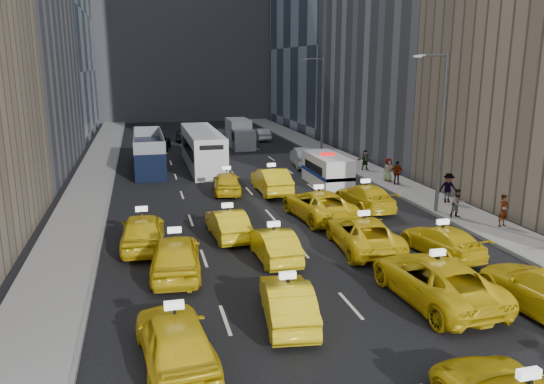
{
  "coord_description": "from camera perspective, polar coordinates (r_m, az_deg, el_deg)",
  "views": [
    {
      "loc": [
        -6.89,
        -14.15,
        8.35
      ],
      "look_at": [
        -0.56,
        11.33,
        2.0
      ],
      "focal_mm": 35.0,
      "sensor_mm": 36.0,
      "label": 1
    }
  ],
  "objects": [
    {
      "name": "ground",
      "position": [
        17.82,
        10.96,
        -14.62
      ],
      "size": [
        160.0,
        160.0,
        0.0
      ],
      "primitive_type": "plane",
      "color": "black",
      "rests_on": "ground"
    },
    {
      "name": "sidewalk_west",
      "position": [
        40.18,
        -18.8,
        0.97
      ],
      "size": [
        3.0,
        90.0,
        0.15
      ],
      "primitive_type": "cube",
      "color": "gray",
      "rests_on": "ground"
    },
    {
      "name": "sidewalk_east",
      "position": [
        43.63,
        9.82,
        2.46
      ],
      "size": [
        3.0,
        90.0,
        0.15
      ],
      "primitive_type": "cube",
      "color": "gray",
      "rests_on": "ground"
    },
    {
      "name": "curb_west",
      "position": [
        40.07,
        -16.74,
        1.11
      ],
      "size": [
        0.15,
        90.0,
        0.18
      ],
      "primitive_type": "cube",
      "color": "slate",
      "rests_on": "ground"
    },
    {
      "name": "curb_east",
      "position": [
        43.07,
        8.05,
        2.4
      ],
      "size": [
        0.15,
        90.0,
        0.18
      ],
      "primitive_type": "cube",
      "color": "slate",
      "rests_on": "ground"
    },
    {
      "name": "streetlight_near",
      "position": [
        30.89,
        17.63,
        6.58
      ],
      "size": [
        2.15,
        0.22,
        9.0
      ],
      "color": "#595B60",
      "rests_on": "ground"
    },
    {
      "name": "streetlight_far",
      "position": [
        48.99,
        5.31,
        9.52
      ],
      "size": [
        2.15,
        0.22,
        9.0
      ],
      "color": "#595B60",
      "rests_on": "ground"
    },
    {
      "name": "taxi_4",
      "position": [
        15.72,
        -10.33,
        -15.28
      ],
      "size": [
        2.38,
        4.94,
        1.63
      ],
      "primitive_type": "imported",
      "rotation": [
        0.0,
        0.0,
        3.24
      ],
      "color": "yellow",
      "rests_on": "ground"
    },
    {
      "name": "taxi_5",
      "position": [
        17.89,
        1.67,
        -11.69
      ],
      "size": [
        2.03,
        4.46,
        1.42
      ],
      "primitive_type": "imported",
      "rotation": [
        0.0,
        0.0,
        3.02
      ],
      "color": "yellow",
      "rests_on": "ground"
    },
    {
      "name": "taxi_6",
      "position": [
        20.17,
        17.19,
        -8.99
      ],
      "size": [
        2.98,
        5.97,
        1.62
      ],
      "primitive_type": "imported",
      "rotation": [
        0.0,
        0.0,
        3.19
      ],
      "color": "yellow",
      "rests_on": "ground"
    },
    {
      "name": "taxi_8",
      "position": [
        21.92,
        -10.34,
        -6.67
      ],
      "size": [
        2.34,
        5.05,
        1.68
      ],
      "primitive_type": "imported",
      "rotation": [
        0.0,
        0.0,
        3.07
      ],
      "color": "yellow",
      "rests_on": "ground"
    },
    {
      "name": "taxi_9",
      "position": [
        23.24,
        0.18,
        -5.63
      ],
      "size": [
        1.6,
        4.29,
        1.4
      ],
      "primitive_type": "imported",
      "rotation": [
        0.0,
        0.0,
        3.17
      ],
      "color": "yellow",
      "rests_on": "ground"
    },
    {
      "name": "taxi_10",
      "position": [
        24.85,
        9.77,
        -4.41
      ],
      "size": [
        2.97,
        5.62,
        1.51
      ],
      "primitive_type": "imported",
      "rotation": [
        0.0,
        0.0,
        3.05
      ],
      "color": "yellow",
      "rests_on": "ground"
    },
    {
      "name": "taxi_11",
      "position": [
        24.98,
        17.76,
        -5.0
      ],
      "size": [
        2.45,
        4.76,
        1.32
      ],
      "primitive_type": "imported",
      "rotation": [
        0.0,
        0.0,
        3.28
      ],
      "color": "yellow",
      "rests_on": "ground"
    },
    {
      "name": "taxi_12",
      "position": [
        25.33,
        -13.73,
        -4.07
      ],
      "size": [
        2.17,
        4.96,
        1.66
      ],
      "primitive_type": "imported",
      "rotation": [
        0.0,
        0.0,
        3.1
      ],
      "color": "yellow",
      "rests_on": "ground"
    },
    {
      "name": "taxi_13",
      "position": [
        26.21,
        -4.79,
        -3.4
      ],
      "size": [
        1.76,
        4.41,
        1.43
      ],
      "primitive_type": "imported",
      "rotation": [
        0.0,
        0.0,
        3.2
      ],
      "color": "yellow",
      "rests_on": "ground"
    },
    {
      "name": "taxi_14",
      "position": [
        29.42,
        5.01,
        -1.35
      ],
      "size": [
        3.17,
        5.92,
        1.58
      ],
      "primitive_type": "imported",
      "rotation": [
        0.0,
        0.0,
        3.24
      ],
      "color": "yellow",
      "rests_on": "ground"
    },
    {
      "name": "taxi_15",
      "position": [
        31.7,
        9.95,
        -0.51
      ],
      "size": [
        2.29,
        5.18,
        1.48
      ],
      "primitive_type": "imported",
      "rotation": [
        0.0,
        0.0,
        3.19
      ],
      "color": "yellow",
      "rests_on": "ground"
    },
    {
      "name": "taxi_16",
      "position": [
        35.16,
        -4.89,
        1.05
      ],
      "size": [
        2.2,
        4.53,
        1.49
      ],
      "primitive_type": "imported",
      "rotation": [
        0.0,
        0.0,
        3.04
      ],
      "color": "yellow",
      "rests_on": "ground"
    },
    {
      "name": "taxi_17",
      "position": [
        35.13,
        -0.07,
        1.24
      ],
      "size": [
        1.8,
        5.09,
        1.68
      ],
      "primitive_type": "imported",
      "rotation": [
        0.0,
        0.0,
        3.15
      ],
      "color": "yellow",
      "rests_on": "ground"
    },
    {
      "name": "nypd_van",
      "position": [
        37.53,
        5.95,
        2.3
      ],
      "size": [
        2.55,
        5.56,
        2.32
      ],
      "rotation": [
        0.0,
        0.0,
        0.08
      ],
      "color": "white",
      "rests_on": "ground"
    },
    {
      "name": "double_decker",
      "position": [
        43.99,
        -13.1,
        4.2
      ],
      "size": [
        3.6,
        10.25,
        2.92
      ],
      "rotation": [
        0.0,
        0.0,
        -0.13
      ],
      "color": "black",
      "rests_on": "ground"
    },
    {
      "name": "city_bus",
      "position": [
        44.33,
        -7.51,
        4.62
      ],
      "size": [
        2.97,
        12.0,
        3.08
      ],
      "rotation": [
        0.0,
        0.0,
        0.04
      ],
      "color": "silver",
      "rests_on": "ground"
    },
    {
      "name": "box_truck",
      "position": [
        54.9,
        -3.49,
        6.27
      ],
      "size": [
        2.65,
        6.33,
        2.82
      ],
      "rotation": [
        0.0,
        0.0,
        -0.09
      ],
      "color": "silver",
      "rests_on": "ground"
    },
    {
      "name": "misc_car_0",
      "position": [
        44.38,
        3.47,
        3.8
      ],
      "size": [
        2.36,
        5.17,
        1.64
      ],
      "primitive_type": "imported",
      "rotation": [
        0.0,
        0.0,
        3.01
      ],
      "color": "#A0A3A8",
      "rests_on": "ground"
    },
    {
      "name": "misc_car_1",
      "position": [
        54.44,
        -12.3,
        5.24
      ],
      "size": [
        3.16,
        5.62,
        1.48
      ],
      "primitive_type": "imported",
      "rotation": [
        0.0,
        0.0,
        3.0
      ],
      "color": "black",
      "rests_on": "ground"
    },
    {
      "name": "misc_car_2",
      "position": [
        60.45,
        -5.4,
        6.22
      ],
      "size": [
        2.04,
        4.64,
        1.33
      ],
      "primitive_type": "imported",
      "rotation": [
        0.0,
        0.0,
        3.18
      ],
      "color": "gray",
      "rests_on": "ground"
    },
    {
      "name": "misc_car_3",
      "position": [
        60.21,
        -9.56,
        6.06
      ],
      "size": [
        1.79,
        3.96,
        1.32
      ],
      "primitive_type": "imported",
      "rotation": [
        0.0,
        0.0,
        3.08
      ],
      "color": "black",
      "rests_on": "ground"
    },
    {
      "name": "misc_car_4",
      "position": [
        59.99,
        -1.17,
        6.23
      ],
      "size": [
        1.47,
        4.1,
        1.34
      ],
      "primitive_type": "imported",
      "rotation": [
        0.0,
        0.0,
        3.15
      ],
      "color": "#B7BBBF",
      "rests_on": "ground"
    },
    {
      "name": "pedestrian_0",
      "position": [
        29.86,
        23.65,
        -1.84
      ],
      "size": [
        0.7,
        0.56,
        1.68
      ],
      "primitive_type": "imported",
      "rotation": [
        0.0,
        0.0,
        0.28
      ],
      "color": "gray",
      "rests_on": "sidewalk_east"
    },
    {
      "name": "pedestrian_1",
      "position": [
        30.7,
        19.33,
        -1.15
      ],
      "size": [
        0.79,
        0.46,
        1.59
      ],
      "primitive_type": "imported",
      "rotation": [
        0.0,
        0.0,
        0.05
      ],
      "color": "gray",
      "rests_on": "sidewalk_east"
    },
    {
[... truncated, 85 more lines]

